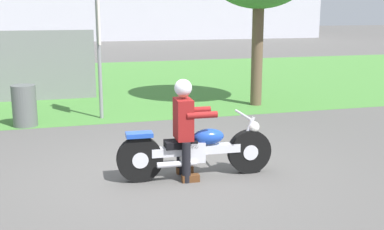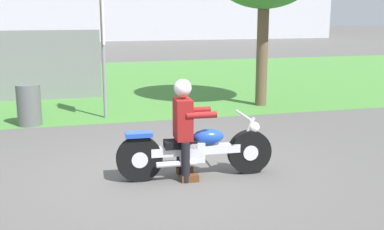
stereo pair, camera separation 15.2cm
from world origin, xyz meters
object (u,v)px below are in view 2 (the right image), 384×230
object	(u,v)px
motorcycle_lead	(196,150)
sign_banner	(103,38)
trash_can	(29,105)
rider_lead	(184,121)

from	to	relation	value
motorcycle_lead	sign_banner	distance (m)	4.49
motorcycle_lead	trash_can	xyz separation A→B (m)	(-2.45, 3.88, 0.03)
trash_can	motorcycle_lead	bearing A→B (deg)	-57.70
motorcycle_lead	sign_banner	xyz separation A→B (m)	(-0.90, 4.19, 1.34)
rider_lead	sign_banner	size ratio (longest dim) A/B	0.54
sign_banner	motorcycle_lead	bearing A→B (deg)	-77.91
rider_lead	sign_banner	distance (m)	4.34
rider_lead	sign_banner	xyz separation A→B (m)	(-0.73, 4.18, 0.91)
motorcycle_lead	trash_can	bearing A→B (deg)	125.02
sign_banner	rider_lead	bearing A→B (deg)	-80.10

